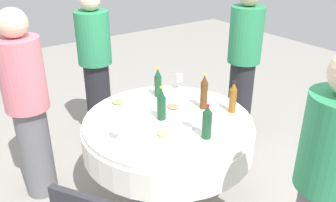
{
  "coord_description": "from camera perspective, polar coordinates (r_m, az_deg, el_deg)",
  "views": [
    {
      "loc": [
        -2.05,
        1.45,
        2.09
      ],
      "look_at": [
        0.0,
        0.0,
        0.9
      ],
      "focal_mm": 38.3,
      "sensor_mm": 36.0,
      "label": 1
    }
  ],
  "objects": [
    {
      "name": "person_right",
      "position": [
        3.05,
        -21.44,
        -0.59
      ],
      "size": [
        0.34,
        0.34,
        1.61
      ],
      "rotation": [
        0.0,
        0.0,
        -0.65
      ],
      "color": "slate",
      "rests_on": "ground_plane"
    },
    {
      "name": "plate_east",
      "position": [
        2.62,
        -0.74,
        -5.41
      ],
      "size": [
        0.24,
        0.24,
        0.04
      ],
      "color": "white",
      "rests_on": "dining_table"
    },
    {
      "name": "wine_glass_inner",
      "position": [
        2.68,
        3.92,
        -2.54
      ],
      "size": [
        0.06,
        0.06,
        0.14
      ],
      "color": "white",
      "rests_on": "dining_table"
    },
    {
      "name": "bottle_amber_right",
      "position": [
        2.95,
        10.29,
        0.5
      ],
      "size": [
        0.06,
        0.06,
        0.27
      ],
      "color": "#8C5619",
      "rests_on": "dining_table"
    },
    {
      "name": "bottle_dark_green_outer",
      "position": [
        2.8,
        -1.05,
        -0.52
      ],
      "size": [
        0.07,
        0.07,
        0.28
      ],
      "color": "#194728",
      "rests_on": "dining_table"
    },
    {
      "name": "person_mid",
      "position": [
        3.78,
        -11.42,
        5.47
      ],
      "size": [
        0.34,
        0.34,
        1.6
      ],
      "rotation": [
        0.0,
        0.0,
        -1.53
      ],
      "color": "#26262B",
      "rests_on": "ground_plane"
    },
    {
      "name": "plate_west",
      "position": [
        3.0,
        0.8,
        -1.11
      ],
      "size": [
        0.25,
        0.25,
        0.04
      ],
      "color": "white",
      "rests_on": "dining_table"
    },
    {
      "name": "wine_glass_right",
      "position": [
        3.34,
        1.79,
        3.55
      ],
      "size": [
        0.07,
        0.07,
        0.15
      ],
      "color": "white",
      "rests_on": "dining_table"
    },
    {
      "name": "dining_table",
      "position": [
        2.93,
        -0.0,
        -5.43
      ],
      "size": [
        1.38,
        1.38,
        0.74
      ],
      "color": "white",
      "rests_on": "ground_plane"
    },
    {
      "name": "plate_near",
      "position": [
        3.11,
        -7.98,
        -0.37
      ],
      "size": [
        0.24,
        0.24,
        0.04
      ],
      "color": "white",
      "rests_on": "dining_table"
    },
    {
      "name": "person_rear",
      "position": [
        2.09,
        23.69,
        -13.26
      ],
      "size": [
        0.34,
        0.34,
        1.63
      ],
      "rotation": [
        0.0,
        0.0,
        1.63
      ],
      "color": "slate",
      "rests_on": "ground_plane"
    },
    {
      "name": "knife_mid",
      "position": [
        2.77,
        -6.21,
        -3.9
      ],
      "size": [
        0.18,
        0.05,
        0.0
      ],
      "primitive_type": "cube",
      "rotation": [
        0.0,
        0.0,
        2.95
      ],
      "color": "silver",
      "rests_on": "dining_table"
    },
    {
      "name": "person_north",
      "position": [
        3.85,
        11.92,
        6.15
      ],
      "size": [
        0.34,
        0.34,
        1.64
      ],
      "rotation": [
        0.0,
        0.0,
        3.45
      ],
      "color": "#26262B",
      "rests_on": "ground_plane"
    },
    {
      "name": "bottle_dark_green_rear",
      "position": [
        3.2,
        -1.61,
        2.87
      ],
      "size": [
        0.06,
        0.06,
        0.27
      ],
      "color": "#194728",
      "rests_on": "dining_table"
    },
    {
      "name": "ground_plane",
      "position": [
        3.27,
        -0.0,
        -14.36
      ],
      "size": [
        10.0,
        10.0,
        0.0
      ],
      "primitive_type": "plane",
      "color": "gray"
    },
    {
      "name": "knife_rear",
      "position": [
        2.73,
        10.73,
        -4.67
      ],
      "size": [
        0.13,
        0.15,
        0.0
      ],
      "primitive_type": "cube",
      "rotation": [
        0.0,
        0.0,
        5.42
      ],
      "color": "silver",
      "rests_on": "dining_table"
    },
    {
      "name": "bottle_brown_north",
      "position": [
        2.98,
        5.75,
        1.36
      ],
      "size": [
        0.06,
        0.06,
        0.31
      ],
      "color": "#593314",
      "rests_on": "dining_table"
    },
    {
      "name": "wine_glass_outer",
      "position": [
        2.56,
        -8.18,
        -4.12
      ],
      "size": [
        0.07,
        0.07,
        0.14
      ],
      "color": "white",
      "rests_on": "dining_table"
    },
    {
      "name": "bottle_dark_green_mid",
      "position": [
        2.56,
        6.23,
        -3.42
      ],
      "size": [
        0.07,
        0.07,
        0.26
      ],
      "color": "#194728",
      "rests_on": "dining_table"
    }
  ]
}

